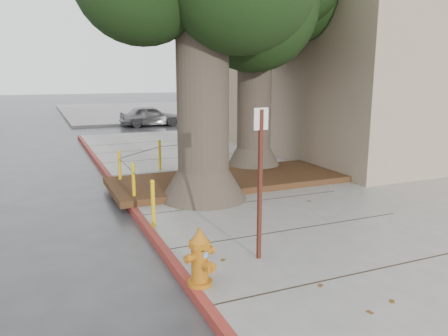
{
  "coord_description": "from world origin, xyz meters",
  "views": [
    {
      "loc": [
        -3.82,
        -6.74,
        3.04
      ],
      "look_at": [
        -0.24,
        1.6,
        1.1
      ],
      "focal_mm": 35.0,
      "sensor_mm": 36.0,
      "label": 1
    }
  ],
  "objects_px": {
    "car_silver": "(150,116)",
    "car_red": "(258,114)",
    "signpost": "(260,176)",
    "fire_hydrant": "(200,258)"
  },
  "relations": [
    {
      "from": "fire_hydrant",
      "to": "signpost",
      "type": "bearing_deg",
      "value": -0.14
    },
    {
      "from": "signpost",
      "to": "car_red",
      "type": "relative_size",
      "value": 0.59
    },
    {
      "from": "fire_hydrant",
      "to": "car_red",
      "type": "xyz_separation_m",
      "value": [
        10.7,
        18.71,
        0.11
      ]
    },
    {
      "from": "car_red",
      "to": "signpost",
      "type": "bearing_deg",
      "value": 157.68
    },
    {
      "from": "car_silver",
      "to": "car_red",
      "type": "bearing_deg",
      "value": -107.99
    },
    {
      "from": "car_red",
      "to": "car_silver",
      "type": "bearing_deg",
      "value": 77.19
    },
    {
      "from": "fire_hydrant",
      "to": "signpost",
      "type": "height_order",
      "value": "signpost"
    },
    {
      "from": "signpost",
      "to": "car_red",
      "type": "bearing_deg",
      "value": 60.83
    },
    {
      "from": "fire_hydrant",
      "to": "car_silver",
      "type": "relative_size",
      "value": 0.23
    },
    {
      "from": "fire_hydrant",
      "to": "car_red",
      "type": "bearing_deg",
      "value": 37.51
    }
  ]
}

